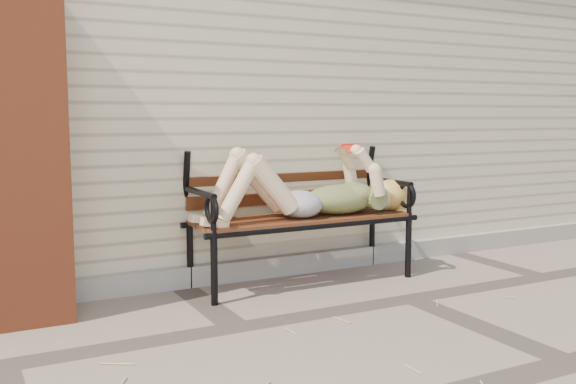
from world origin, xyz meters
TOP-DOWN VIEW (x-y plane):
  - ground at (0.00, 0.00)m, footprint 80.00×80.00m
  - house_wall at (0.00, 3.00)m, footprint 8.00×4.00m
  - foundation_strip at (0.00, 0.97)m, footprint 8.00×0.10m
  - brick_pillar at (-2.30, 0.75)m, footprint 0.50×0.50m
  - garden_bench at (-0.43, 0.82)m, footprint 1.76×0.70m
  - reading_woman at (-0.42, 0.68)m, footprint 1.66×0.38m
  - straw_scatter at (-0.45, -0.99)m, footprint 2.83×1.36m

SIDE VIEW (x-z plane):
  - ground at x=0.00m, z-range 0.00..0.00m
  - straw_scatter at x=-0.45m, z-range 0.00..0.01m
  - foundation_strip at x=0.00m, z-range 0.00..0.15m
  - garden_bench at x=-0.43m, z-range 0.07..1.21m
  - reading_woman at x=-0.42m, z-range 0.41..0.94m
  - brick_pillar at x=-2.30m, z-range 0.00..2.00m
  - house_wall at x=0.00m, z-range 0.00..3.00m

